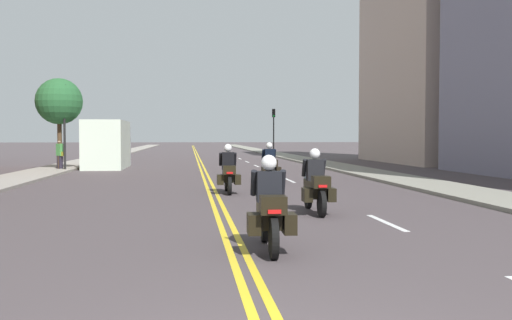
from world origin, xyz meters
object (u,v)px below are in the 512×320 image
object	(u,v)px
motorcycle_3	(270,166)
traffic_light_near	(64,112)
parked_truck	(108,146)
motorcycle_1	(316,187)
street_tree_1	(59,102)
motorcycle_0	(269,211)
pedestrian_1	(60,155)
motorcycle_2	(228,173)
traffic_light_far	(274,123)

from	to	relation	value
motorcycle_3	traffic_light_near	size ratio (longest dim) A/B	0.48
motorcycle_3	parked_truck	world-z (taller)	parked_truck
motorcycle_1	street_tree_1	world-z (taller)	street_tree_1
motorcycle_1	motorcycle_0	bearing A→B (deg)	-110.83
traffic_light_near	pedestrian_1	bearing A→B (deg)	122.47
motorcycle_3	motorcycle_2	bearing A→B (deg)	-116.26
motorcycle_2	motorcycle_3	distance (m)	4.78
motorcycle_3	pedestrian_1	distance (m)	13.67
traffic_light_near	traffic_light_far	bearing A→B (deg)	57.60
motorcycle_0	street_tree_1	distance (m)	24.61
motorcycle_2	pedestrian_1	distance (m)	15.72
motorcycle_0	motorcycle_3	world-z (taller)	motorcycle_3
motorcycle_0	pedestrian_1	size ratio (longest dim) A/B	1.23
motorcycle_3	motorcycle_0	bearing A→B (deg)	-99.69
motorcycle_0	street_tree_1	world-z (taller)	street_tree_1
pedestrian_1	street_tree_1	distance (m)	2.87
motorcycle_0	traffic_light_far	bearing A→B (deg)	83.48
motorcycle_0	traffic_light_near	xyz separation A→B (m)	(-7.89, 22.33, 2.53)
motorcycle_2	motorcycle_3	xyz separation A→B (m)	(1.99, 4.35, -0.01)
pedestrian_1	motorcycle_0	bearing A→B (deg)	-28.17
motorcycle_2	traffic_light_near	size ratio (longest dim) A/B	0.44
parked_truck	pedestrian_1	bearing A→B (deg)	-127.36
motorcycle_1	parked_truck	world-z (taller)	parked_truck
motorcycle_0	motorcycle_2	xyz separation A→B (m)	(-0.02, 9.58, 0.00)
motorcycle_0	motorcycle_3	size ratio (longest dim) A/B	0.95
motorcycle_0	motorcycle_3	bearing A→B (deg)	83.94
motorcycle_1	parked_truck	distance (m)	22.80
motorcycle_1	parked_truck	bearing A→B (deg)	111.02
motorcycle_0	motorcycle_1	size ratio (longest dim) A/B	0.93
motorcycle_1	traffic_light_near	world-z (taller)	traffic_light_near
motorcycle_2	pedestrian_1	world-z (taller)	pedestrian_1
traffic_light_near	parked_truck	distance (m)	4.36
pedestrian_1	street_tree_1	size ratio (longest dim) A/B	0.34
motorcycle_2	traffic_light_near	xyz separation A→B (m)	(-7.87, 12.75, 2.52)
motorcycle_0	traffic_light_near	world-z (taller)	traffic_light_near
motorcycle_3	parked_truck	bearing A→B (deg)	122.54
motorcycle_0	traffic_light_near	distance (m)	23.82
motorcycle_0	parked_truck	bearing A→B (deg)	105.30
pedestrian_1	parked_truck	size ratio (longest dim) A/B	0.26
motorcycle_3	traffic_light_near	xyz separation A→B (m)	(-9.87, 8.41, 2.54)
motorcycle_1	motorcycle_2	size ratio (longest dim) A/B	1.10
motorcycle_2	parked_truck	world-z (taller)	parked_truck
motorcycle_1	traffic_light_far	distance (m)	41.50
motorcycle_2	traffic_light_far	distance (m)	36.70
motorcycle_3	parked_truck	size ratio (longest dim) A/B	0.34
traffic_light_far	parked_truck	bearing A→B (deg)	-123.25
pedestrian_1	motorcycle_3	bearing A→B (deg)	0.66
motorcycle_0	pedestrian_1	xyz separation A→B (m)	(-8.28, 22.95, 0.23)
motorcycle_1	pedestrian_1	distance (m)	21.07
parked_truck	motorcycle_2	bearing A→B (deg)	-69.50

